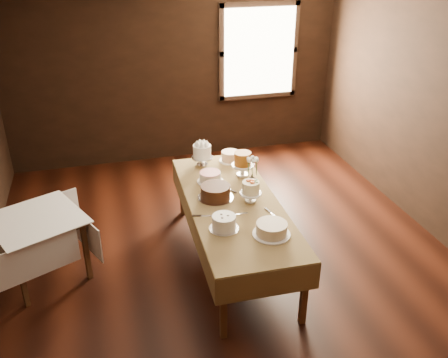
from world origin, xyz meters
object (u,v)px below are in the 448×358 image
cake_server_b (274,216)px  cake_server_e (209,216)px  cake_chocolate (215,192)px  flower_vase (252,180)px  cake_cream (272,229)px  cake_speckled (230,157)px  cake_swirl (224,223)px  display_table (233,206)px  cake_server_a (241,214)px  cake_server_c (226,188)px  cake_meringue (202,156)px  cake_flowers (251,192)px  cake_server_d (253,186)px  cake_lattice (210,178)px  side_table (37,225)px  cake_caramel (243,165)px

cake_server_b → cake_server_e: bearing=-118.8°
cake_chocolate → flower_vase: size_ratio=3.31×
cake_cream → cake_server_b: cake_cream is taller
cake_speckled → cake_swirl: bearing=-108.0°
display_table → cake_swirl: 0.54m
cake_server_a → cake_server_c: same height
cake_server_c → flower_vase: flower_vase is taller
cake_meringue → cake_chocolate: (-0.05, -0.82, -0.05)m
cake_swirl → cake_meringue: bearing=85.3°
display_table → cake_server_c: cake_server_c is taller
cake_flowers → cake_server_e: 0.53m
cake_swirl → cake_server_d: bearing=54.2°
cake_lattice → cake_server_d: size_ratio=1.30×
display_table → cake_chocolate: bearing=142.1°
cake_chocolate → cake_server_a: (0.16, -0.38, -0.07)m
side_table → cake_caramel: size_ratio=3.75×
cake_server_c → flower_vase: size_ratio=1.88×
cake_chocolate → cake_server_d: cake_chocolate is taller
display_table → cake_server_d: 0.41m
cake_cream → cake_server_e: cake_cream is taller
cake_meringue → cake_server_c: bearing=-79.2°
cake_flowers → cake_server_c: cake_flowers is taller
cake_server_c → cake_server_d: bearing=-126.4°
cake_server_d → cake_server_e: size_ratio=1.00×
cake_caramel → cake_server_d: bearing=-83.7°
cake_speckled → cake_cream: size_ratio=0.76×
display_table → cake_server_c: 0.32m
cake_caramel → cake_flowers: cake_caramel is taller
display_table → cake_server_b: size_ratio=9.89×
cake_server_a → cake_server_e: bearing=169.8°
cake_chocolate → cake_server_b: cake_chocolate is taller
cake_speckled → cake_server_b: size_ratio=1.14×
cake_lattice → cake_server_c: 0.23m
side_table → cake_lattice: bearing=8.0°
side_table → cake_server_e: bearing=-15.4°
cake_lattice → cake_server_b: bearing=-63.6°
side_table → cake_chocolate: bearing=-3.8°
cake_meringue → side_table: bearing=-159.2°
cake_chocolate → cake_server_a: bearing=-67.0°
cake_chocolate → cake_server_e: cake_chocolate is taller
cake_flowers → cake_server_a: 0.30m
cake_caramel → cake_chocolate: 0.62m
cake_lattice → cake_server_a: size_ratio=1.30×
cake_swirl → cake_server_d: 0.92m
cake_flowers → cake_server_a: size_ratio=0.99×
cake_server_e → cake_speckled: bearing=80.4°
cake_flowers → flower_vase: bearing=69.4°
cake_cream → cake_server_a: bearing=111.4°
cake_server_a → cake_server_c: size_ratio=1.00×
cake_meringue → cake_server_d: size_ratio=1.13×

